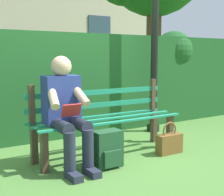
{
  "coord_description": "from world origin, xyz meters",
  "views": [
    {
      "loc": [
        1.89,
        3.12,
        1.18
      ],
      "look_at": [
        0.0,
        0.1,
        0.7
      ],
      "focal_mm": 50.34,
      "sensor_mm": 36.0,
      "label": 1
    }
  ],
  "objects": [
    {
      "name": "ground",
      "position": [
        0.0,
        0.0,
        0.0
      ],
      "size": [
        60.0,
        60.0,
        0.0
      ],
      "primitive_type": "plane",
      "color": "#477533"
    },
    {
      "name": "person_seated",
      "position": [
        0.57,
        0.1,
        0.63
      ],
      "size": [
        0.44,
        0.73,
        1.18
      ],
      "color": "navy",
      "rests_on": "ground"
    },
    {
      "name": "park_bench",
      "position": [
        0.0,
        -0.07,
        0.43
      ],
      "size": [
        1.85,
        0.48,
        0.87
      ],
      "color": "#4C3828",
      "rests_on": "ground"
    },
    {
      "name": "backpack",
      "position": [
        0.21,
        0.34,
        0.19
      ],
      "size": [
        0.3,
        0.26,
        0.39
      ],
      "color": "#1E4728",
      "rests_on": "ground"
    },
    {
      "name": "hedge_backdrop",
      "position": [
        -0.29,
        -1.33,
        0.79
      ],
      "size": [
        6.35,
        0.85,
        1.63
      ],
      "color": "#1E5123",
      "rests_on": "ground"
    },
    {
      "name": "handbag",
      "position": [
        -0.66,
        0.35,
        0.13
      ],
      "size": [
        0.34,
        0.12,
        0.39
      ],
      "color": "brown",
      "rests_on": "ground"
    }
  ]
}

